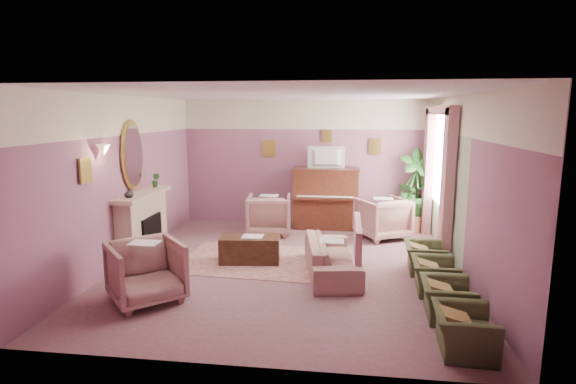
# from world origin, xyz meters

# --- Properties ---
(floor) EXTENTS (5.50, 6.00, 0.01)m
(floor) POSITION_xyz_m (0.00, 0.00, 0.00)
(floor) COLOR #764D55
(floor) RESTS_ON ground
(ceiling) EXTENTS (5.50, 6.00, 0.01)m
(ceiling) POSITION_xyz_m (0.00, 0.00, 2.80)
(ceiling) COLOR white
(ceiling) RESTS_ON wall_back
(wall_back) EXTENTS (5.50, 0.02, 2.80)m
(wall_back) POSITION_xyz_m (0.00, 3.00, 1.40)
(wall_back) COLOR #734F72
(wall_back) RESTS_ON floor
(wall_front) EXTENTS (5.50, 0.02, 2.80)m
(wall_front) POSITION_xyz_m (0.00, -3.00, 1.40)
(wall_front) COLOR #734F72
(wall_front) RESTS_ON floor
(wall_left) EXTENTS (0.02, 6.00, 2.80)m
(wall_left) POSITION_xyz_m (-2.75, 0.00, 1.40)
(wall_left) COLOR #734F72
(wall_left) RESTS_ON floor
(wall_right) EXTENTS (0.02, 6.00, 2.80)m
(wall_right) POSITION_xyz_m (2.75, 0.00, 1.40)
(wall_right) COLOR #734F72
(wall_right) RESTS_ON floor
(picture_rail_band) EXTENTS (5.50, 0.01, 0.65)m
(picture_rail_band) POSITION_xyz_m (0.00, 2.99, 2.47)
(picture_rail_band) COLOR beige
(picture_rail_band) RESTS_ON wall_back
(stripe_panel) EXTENTS (0.01, 3.00, 2.15)m
(stripe_panel) POSITION_xyz_m (2.73, 1.30, 1.07)
(stripe_panel) COLOR #9CAC88
(stripe_panel) RESTS_ON wall_right
(fireplace_surround) EXTENTS (0.30, 1.40, 1.10)m
(fireplace_surround) POSITION_xyz_m (-2.59, 0.20, 0.55)
(fireplace_surround) COLOR #C3A78F
(fireplace_surround) RESTS_ON floor
(fireplace_inset) EXTENTS (0.18, 0.72, 0.68)m
(fireplace_inset) POSITION_xyz_m (-2.49, 0.20, 0.40)
(fireplace_inset) COLOR black
(fireplace_inset) RESTS_ON floor
(fire_ember) EXTENTS (0.06, 0.54, 0.10)m
(fire_ember) POSITION_xyz_m (-2.45, 0.20, 0.22)
(fire_ember) COLOR #E13600
(fire_ember) RESTS_ON floor
(mantel_shelf) EXTENTS (0.40, 1.55, 0.07)m
(mantel_shelf) POSITION_xyz_m (-2.56, 0.20, 1.12)
(mantel_shelf) COLOR #C3A78F
(mantel_shelf) RESTS_ON fireplace_surround
(hearth) EXTENTS (0.55, 1.50, 0.02)m
(hearth) POSITION_xyz_m (-2.39, 0.20, 0.01)
(hearth) COLOR #C3A78F
(hearth) RESTS_ON floor
(mirror_frame) EXTENTS (0.04, 0.72, 1.20)m
(mirror_frame) POSITION_xyz_m (-2.70, 0.20, 1.80)
(mirror_frame) COLOR #AF963C
(mirror_frame) RESTS_ON wall_left
(mirror_glass) EXTENTS (0.01, 0.60, 1.06)m
(mirror_glass) POSITION_xyz_m (-2.67, 0.20, 1.80)
(mirror_glass) COLOR silver
(mirror_glass) RESTS_ON wall_left
(sconce_shade) EXTENTS (0.20, 0.20, 0.16)m
(sconce_shade) POSITION_xyz_m (-2.62, -0.85, 1.98)
(sconce_shade) COLOR #F4B38A
(sconce_shade) RESTS_ON wall_left
(piano) EXTENTS (1.40, 0.60, 1.30)m
(piano) POSITION_xyz_m (0.50, 2.68, 0.65)
(piano) COLOR #492013
(piano) RESTS_ON floor
(piano_keyshelf) EXTENTS (1.30, 0.12, 0.06)m
(piano_keyshelf) POSITION_xyz_m (0.50, 2.33, 0.72)
(piano_keyshelf) COLOR #492013
(piano_keyshelf) RESTS_ON piano
(piano_keys) EXTENTS (1.20, 0.08, 0.02)m
(piano_keys) POSITION_xyz_m (0.50, 2.33, 0.76)
(piano_keys) COLOR white
(piano_keys) RESTS_ON piano
(piano_top) EXTENTS (1.45, 0.65, 0.04)m
(piano_top) POSITION_xyz_m (0.50, 2.68, 1.31)
(piano_top) COLOR #492013
(piano_top) RESTS_ON piano
(television) EXTENTS (0.80, 0.12, 0.48)m
(television) POSITION_xyz_m (0.50, 2.63, 1.60)
(television) COLOR black
(television) RESTS_ON piano
(print_back_left) EXTENTS (0.30, 0.03, 0.38)m
(print_back_left) POSITION_xyz_m (-0.80, 2.96, 1.72)
(print_back_left) COLOR #AF963C
(print_back_left) RESTS_ON wall_back
(print_back_right) EXTENTS (0.26, 0.03, 0.34)m
(print_back_right) POSITION_xyz_m (1.55, 2.96, 1.78)
(print_back_right) COLOR #AF963C
(print_back_right) RESTS_ON wall_back
(print_back_mid) EXTENTS (0.22, 0.03, 0.26)m
(print_back_mid) POSITION_xyz_m (0.50, 2.96, 2.00)
(print_back_mid) COLOR #AF963C
(print_back_mid) RESTS_ON wall_back
(print_left_wall) EXTENTS (0.03, 0.28, 0.36)m
(print_left_wall) POSITION_xyz_m (-2.71, -1.20, 1.72)
(print_left_wall) COLOR #AF963C
(print_left_wall) RESTS_ON wall_left
(window_blind) EXTENTS (0.03, 1.40, 1.80)m
(window_blind) POSITION_xyz_m (2.70, 1.55, 1.70)
(window_blind) COLOR white
(window_blind) RESTS_ON wall_right
(curtain_left) EXTENTS (0.16, 0.34, 2.60)m
(curtain_left) POSITION_xyz_m (2.62, 0.63, 1.30)
(curtain_left) COLOR #AF6C74
(curtain_left) RESTS_ON floor
(curtain_right) EXTENTS (0.16, 0.34, 2.60)m
(curtain_right) POSITION_xyz_m (2.62, 2.47, 1.30)
(curtain_right) COLOR #AF6C74
(curtain_right) RESTS_ON floor
(pelmet) EXTENTS (0.16, 2.20, 0.16)m
(pelmet) POSITION_xyz_m (2.62, 1.55, 2.56)
(pelmet) COLOR #AF6C74
(pelmet) RESTS_ON wall_right
(mantel_plant) EXTENTS (0.16, 0.16, 0.28)m
(mantel_plant) POSITION_xyz_m (-2.55, 0.75, 1.29)
(mantel_plant) COLOR #235620
(mantel_plant) RESTS_ON mantel_shelf
(mantel_vase) EXTENTS (0.16, 0.16, 0.16)m
(mantel_vase) POSITION_xyz_m (-2.55, -0.30, 1.23)
(mantel_vase) COLOR beige
(mantel_vase) RESTS_ON mantel_shelf
(area_rug) EXTENTS (2.60, 1.94, 0.01)m
(area_rug) POSITION_xyz_m (-0.58, 0.24, 0.01)
(area_rug) COLOR #A46961
(area_rug) RESTS_ON floor
(coffee_table) EXTENTS (1.05, 0.60, 0.45)m
(coffee_table) POSITION_xyz_m (-0.66, 0.15, 0.23)
(coffee_table) COLOR #352013
(coffee_table) RESTS_ON floor
(table_paper) EXTENTS (0.35, 0.28, 0.01)m
(table_paper) POSITION_xyz_m (-0.61, 0.15, 0.46)
(table_paper) COLOR silver
(table_paper) RESTS_ON coffee_table
(sofa) EXTENTS (0.62, 1.86, 0.75)m
(sofa) POSITION_xyz_m (0.73, -0.22, 0.37)
(sofa) COLOR #A1746C
(sofa) RESTS_ON floor
(sofa_throw) EXTENTS (0.09, 1.41, 0.52)m
(sofa_throw) POSITION_xyz_m (1.13, -0.22, 0.60)
(sofa_throw) COLOR #AF6C74
(sofa_throw) RESTS_ON sofa
(floral_armchair_left) EXTENTS (0.88, 0.88, 0.92)m
(floral_armchair_left) POSITION_xyz_m (-0.65, 2.00, 0.46)
(floral_armchair_left) COLOR #A1746C
(floral_armchair_left) RESTS_ON floor
(floral_armchair_right) EXTENTS (0.88, 0.88, 0.92)m
(floral_armchair_right) POSITION_xyz_m (1.69, 1.97, 0.46)
(floral_armchair_right) COLOR #A1746C
(floral_armchair_right) RESTS_ON floor
(floral_armchair_front) EXTENTS (0.88, 0.88, 0.92)m
(floral_armchair_front) POSITION_xyz_m (-1.70, -1.61, 0.46)
(floral_armchair_front) COLOR #A1746C
(floral_armchair_front) RESTS_ON floor
(olive_chair_a) EXTENTS (0.50, 0.72, 0.62)m
(olive_chair_a) POSITION_xyz_m (2.20, -2.42, 0.31)
(olive_chair_a) COLOR #46502C
(olive_chair_a) RESTS_ON floor
(olive_chair_b) EXTENTS (0.50, 0.72, 0.62)m
(olive_chair_b) POSITION_xyz_m (2.20, -1.60, 0.31)
(olive_chair_b) COLOR #46502C
(olive_chair_b) RESTS_ON floor
(olive_chair_c) EXTENTS (0.50, 0.72, 0.62)m
(olive_chair_c) POSITION_xyz_m (2.20, -0.78, 0.31)
(olive_chair_c) COLOR #46502C
(olive_chair_c) RESTS_ON floor
(olive_chair_d) EXTENTS (0.50, 0.72, 0.62)m
(olive_chair_d) POSITION_xyz_m (2.20, 0.04, 0.31)
(olive_chair_d) COLOR #46502C
(olive_chair_d) RESTS_ON floor
(side_table) EXTENTS (0.52, 0.52, 0.70)m
(side_table) POSITION_xyz_m (2.21, 2.64, 0.35)
(side_table) COLOR white
(side_table) RESTS_ON floor
(side_plant_big) EXTENTS (0.30, 0.30, 0.34)m
(side_plant_big) POSITION_xyz_m (2.21, 2.64, 0.87)
(side_plant_big) COLOR #235620
(side_plant_big) RESTS_ON side_table
(side_plant_small) EXTENTS (0.16, 0.16, 0.28)m
(side_plant_small) POSITION_xyz_m (2.33, 2.54, 0.84)
(side_plant_small) COLOR #235620
(side_plant_small) RESTS_ON side_table
(palm_pot) EXTENTS (0.34, 0.34, 0.34)m
(palm_pot) POSITION_xyz_m (2.41, 2.58, 0.17)
(palm_pot) COLOR #A9754F
(palm_pot) RESTS_ON floor
(palm_plant) EXTENTS (0.76, 0.76, 1.44)m
(palm_plant) POSITION_xyz_m (2.41, 2.58, 1.06)
(palm_plant) COLOR #235620
(palm_plant) RESTS_ON palm_pot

